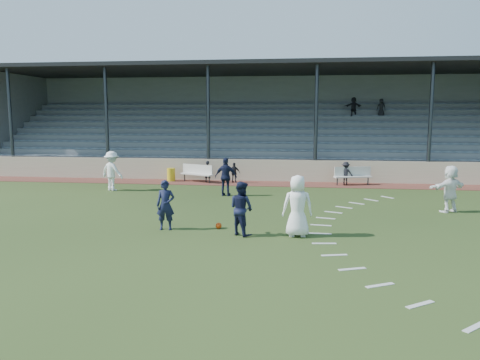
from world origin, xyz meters
name	(u,v)px	position (x,y,z in m)	size (l,w,h in m)	color
ground	(230,231)	(0.00, 0.00, 0.00)	(90.00, 90.00, 0.00)	#2A3D19
cinder_track	(259,184)	(0.00, 10.50, 0.01)	(34.00, 2.00, 0.02)	#5A2C24
retaining_wall	(261,170)	(0.00, 11.55, 0.60)	(34.00, 0.18, 1.20)	beige
bench_left	(197,172)	(-3.45, 10.66, 0.58)	(1.98, 1.26, 0.95)	silver
bench_right	(353,174)	(4.95, 10.69, 0.58)	(2.03, 0.98, 0.95)	silver
trash_bin	(171,175)	(-4.97, 10.78, 0.38)	(0.45, 0.45, 0.72)	gold
football	(219,226)	(-0.41, 0.24, 0.10)	(0.20, 0.20, 0.20)	#CF3D0C
player_white_lead	(298,206)	(2.14, -0.39, 0.94)	(0.92, 0.60, 1.89)	white
player_navy_lead	(166,205)	(-2.08, -0.09, 0.80)	(0.59, 0.38, 1.61)	#121734
player_navy_mid	(241,208)	(0.43, -0.45, 0.84)	(0.81, 0.63, 1.67)	#121734
player_white_wing	(112,171)	(-6.95, 7.30, 0.96)	(1.24, 0.72, 1.93)	white
player_navy_wing	(226,177)	(-1.17, 6.49, 0.88)	(1.03, 0.43, 1.75)	#121734
player_white_back	(450,189)	(7.86, 4.00, 0.90)	(1.66, 0.53, 1.80)	white
sub_left_near	(208,171)	(-2.86, 10.65, 0.61)	(0.43, 0.28, 1.18)	black
sub_left_far	(234,173)	(-1.37, 10.60, 0.57)	(0.64, 0.27, 1.09)	black
sub_right	(346,173)	(4.59, 10.72, 0.62)	(0.78, 0.45, 1.21)	black
grandstand	(267,138)	(0.01, 16.26, 2.20)	(34.60, 9.00, 6.61)	gray
penalty_arc	(362,235)	(4.12, 0.00, 0.01)	(3.89, 14.63, 0.01)	silver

